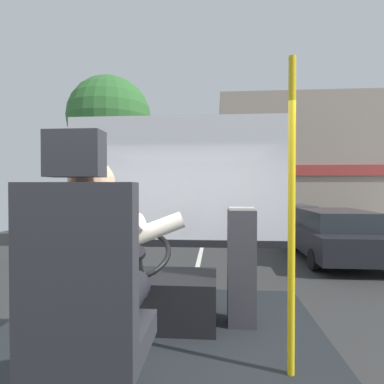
% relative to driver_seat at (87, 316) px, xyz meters
% --- Properties ---
extents(ground, '(18.00, 44.00, 0.06)m').
position_rel_driver_seat_xyz_m(ground, '(0.09, 9.39, -1.45)').
color(ground, '#2F2F2F').
extents(driver_seat, '(0.48, 0.48, 1.36)m').
position_rel_driver_seat_xyz_m(driver_seat, '(0.00, 0.00, 0.00)').
color(driver_seat, black).
rests_on(driver_seat, bus_floor).
extents(bus_driver, '(0.79, 0.55, 0.76)m').
position_rel_driver_seat_xyz_m(bus_driver, '(-0.00, 0.12, 0.18)').
color(bus_driver, black).
rests_on(bus_driver, driver_seat).
extents(steering_console, '(1.10, 1.00, 0.83)m').
position_rel_driver_seat_xyz_m(steering_console, '(-0.00, 1.30, -0.37)').
color(steering_console, black).
rests_on(steering_console, bus_floor).
extents(handrail_pole, '(0.04, 0.04, 1.93)m').
position_rel_driver_seat_xyz_m(handrail_pole, '(1.01, 0.65, 0.37)').
color(handrail_pole, gold).
rests_on(handrail_pole, bus_floor).
extents(fare_box, '(0.23, 0.21, 0.97)m').
position_rel_driver_seat_xyz_m(fare_box, '(0.76, 1.33, -0.11)').
color(fare_box, '#333338').
rests_on(fare_box, bus_floor).
extents(windshield_panel, '(2.50, 0.08, 1.48)m').
position_rel_driver_seat_xyz_m(windshield_panel, '(0.09, 2.21, 0.45)').
color(windshield_panel, silver).
extents(street_tree, '(2.67, 2.67, 5.55)m').
position_rel_driver_seat_xyz_m(street_tree, '(-2.89, 8.64, 2.74)').
color(street_tree, '#4C3828').
rests_on(street_tree, ground).
extents(shop_building, '(10.08, 5.65, 7.43)m').
position_rel_driver_seat_xyz_m(shop_building, '(5.83, 19.48, 2.29)').
color(shop_building, gray).
rests_on(shop_building, ground).
extents(parked_car_black, '(1.92, 4.19, 1.36)m').
position_rel_driver_seat_xyz_m(parked_car_black, '(3.74, 7.52, -0.73)').
color(parked_car_black, black).
rests_on(parked_car_black, ground).
extents(parked_car_charcoal, '(2.00, 4.27, 1.22)m').
position_rel_driver_seat_xyz_m(parked_car_charcoal, '(3.71, 12.39, -0.80)').
color(parked_car_charcoal, '#474C51').
rests_on(parked_car_charcoal, ground).
extents(parked_car_blue, '(1.90, 4.16, 1.21)m').
position_rel_driver_seat_xyz_m(parked_car_blue, '(3.89, 16.97, -0.81)').
color(parked_car_blue, navy).
rests_on(parked_car_blue, ground).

